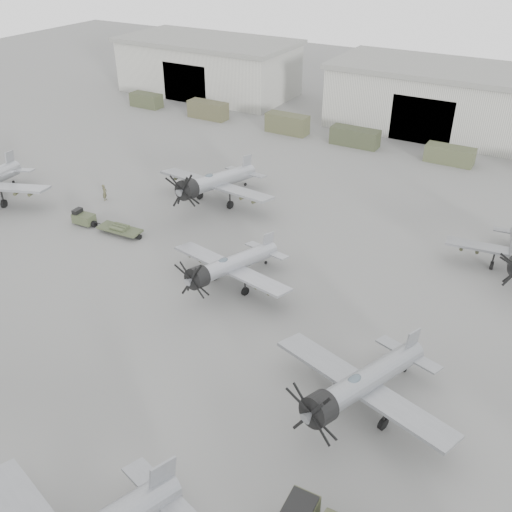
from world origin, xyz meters
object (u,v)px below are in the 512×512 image
at_px(aircraft_far_0, 213,182).
at_px(tug_trailer, 97,223).
at_px(aircraft_mid_1, 228,266).
at_px(aircraft_mid_2, 359,385).
at_px(ground_crew, 105,192).

height_order(aircraft_far_0, tug_trailer, aircraft_far_0).
height_order(aircraft_mid_1, tug_trailer, aircraft_mid_1).
height_order(aircraft_mid_2, tug_trailer, aircraft_mid_2).
distance_m(aircraft_mid_1, aircraft_far_0, 15.78).
xyz_separation_m(aircraft_mid_2, tug_trailer, (-30.52, 9.89, -1.67)).
bearing_deg(aircraft_mid_1, ground_crew, 170.32).
distance_m(aircraft_mid_1, aircraft_mid_2, 15.93).
relative_size(aircraft_mid_1, aircraft_mid_2, 0.92).
distance_m(aircraft_far_0, ground_crew, 11.73).
height_order(aircraft_mid_1, aircraft_far_0, aircraft_far_0).
bearing_deg(aircraft_mid_1, tug_trailer, -177.62).
bearing_deg(tug_trailer, aircraft_far_0, 52.72).
xyz_separation_m(aircraft_far_0, ground_crew, (-10.49, -5.01, -1.55)).
height_order(aircraft_mid_2, ground_crew, aircraft_mid_2).
distance_m(tug_trailer, ground_crew, 6.29).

